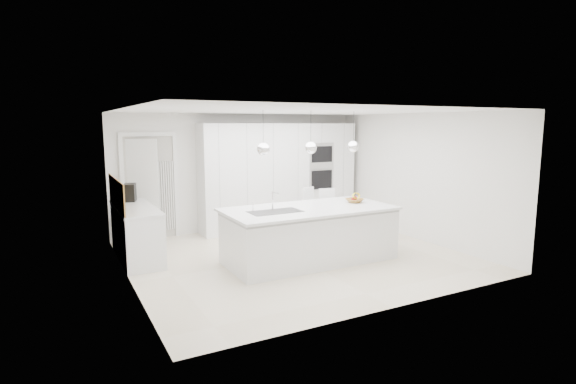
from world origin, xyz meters
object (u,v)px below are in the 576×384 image
espresso_machine (130,192)px  bar_stool_right (330,215)px  bar_stool_left (312,216)px  fruit_bowl (355,201)px  island_base (310,236)px

espresso_machine → bar_stool_right: 3.78m
espresso_machine → bar_stool_left: size_ratio=0.30×
fruit_bowl → bar_stool_left: bar_stool_left is taller
fruit_bowl → espresso_machine: espresso_machine is taller
fruit_bowl → bar_stool_right: bearing=87.1°
island_base → bar_stool_left: (0.60, 0.95, 0.10)m
bar_stool_right → island_base: bearing=-122.7°
island_base → bar_stool_right: size_ratio=2.74×
island_base → fruit_bowl: bearing=5.8°
fruit_bowl → bar_stool_right: (0.04, 0.85, -0.43)m
espresso_machine → fruit_bowl: bearing=-13.4°
island_base → bar_stool_left: 1.12m
bar_stool_left → bar_stool_right: 0.43m
fruit_bowl → island_base: bearing=-174.2°
bar_stool_left → bar_stool_right: bearing=-24.8°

